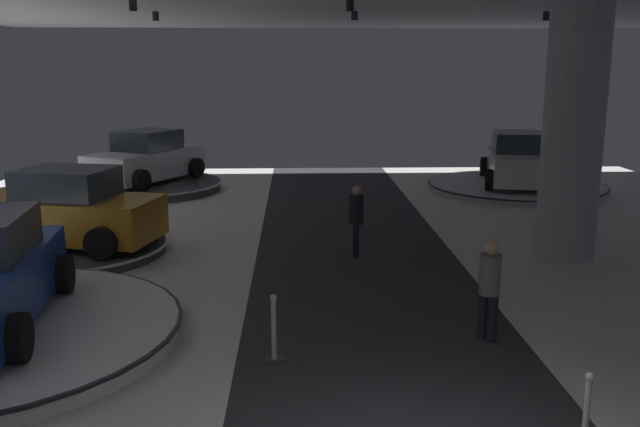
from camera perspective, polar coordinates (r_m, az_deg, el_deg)
name	(u,v)px	position (r m, az deg, el deg)	size (l,w,h in m)	color
column_right	(573,132)	(15.75, 20.15, 6.35)	(1.27, 1.27, 5.50)	#ADADB2
display_platform_deep_right	(516,186)	(24.01, 15.88, 2.16)	(5.85, 5.85, 0.23)	#B7B7BC
display_car_deep_right	(518,161)	(23.91, 16.00, 4.21)	(2.89, 4.48, 1.71)	silver
display_platform_far_left	(66,248)	(16.50, -20.25, -2.68)	(4.51, 4.51, 0.23)	#333338
display_car_far_left	(64,210)	(16.29, -20.38, 0.24)	(4.50, 2.98, 1.71)	#B77519
display_platform_deep_left	(147,186)	(23.79, -14.10, 2.25)	(4.99, 4.99, 0.29)	#333338
display_car_deep_left	(146,159)	(23.68, -14.16, 4.39)	(3.61, 4.56, 1.71)	silver
visitor_walking_near	(356,216)	(15.09, 3.00, -0.24)	(0.32, 0.32, 1.59)	black
visitor_walking_far	(489,284)	(10.83, 13.81, -5.69)	(0.32, 0.32, 1.59)	black
stanchion_a	(274,337)	(10.01, -3.82, -10.15)	(0.28, 0.28, 1.01)	#333338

